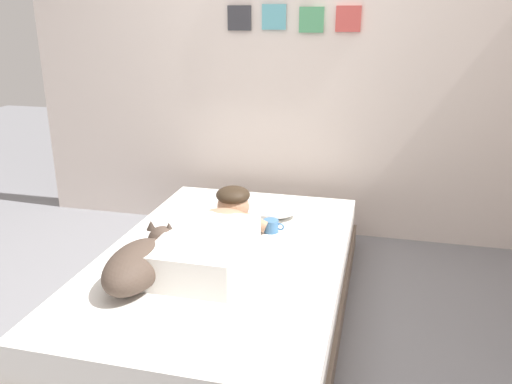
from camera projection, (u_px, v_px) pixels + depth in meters
name	position (u px, v px, depth m)	size (l,w,h in m)	color
ground_plane	(230.00, 347.00, 2.61)	(12.00, 12.00, 0.00)	gray
back_wall	(292.00, 63.00, 3.69)	(4.00, 0.12, 2.50)	silver
bed	(225.00, 282.00, 2.88)	(1.31, 2.09, 0.35)	#726051
pillow	(258.00, 207.00, 3.33)	(0.52, 0.32, 0.11)	white
person_lying	(214.00, 237.00, 2.76)	(0.43, 0.92, 0.27)	white
dog	(140.00, 262.00, 2.48)	(0.26, 0.57, 0.21)	#4C3D33
coffee_cup	(271.00, 226.00, 3.08)	(0.12, 0.09, 0.07)	teal
cell_phone	(236.00, 262.00, 2.71)	(0.07, 0.14, 0.01)	black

